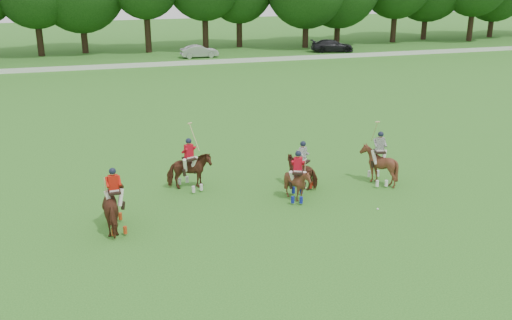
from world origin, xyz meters
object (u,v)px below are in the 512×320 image
object	(u,v)px
polo_stripe_a	(302,171)
polo_stripe_b	(379,164)
polo_ball	(378,209)
car_mid	(199,51)
polo_red_c	(297,183)
car_right	(332,46)
polo_red_a	(116,207)
polo_red_b	(190,171)

from	to	relation	value
polo_stripe_a	polo_stripe_b	size ratio (longest dim) A/B	0.72
polo_stripe_a	polo_ball	distance (m)	3.95
car_mid	polo_stripe_b	xyz separation A→B (m)	(0.87, -39.01, 0.23)
polo_red_c	polo_stripe_b	distance (m)	4.30
car_right	polo_red_a	distance (m)	48.40
car_right	polo_red_c	world-z (taller)	polo_red_c
polo_red_a	polo_red_c	size ratio (longest dim) A/B	1.12
polo_red_a	polo_stripe_a	distance (m)	8.51
polo_red_b	car_mid	bearing A→B (deg)	78.68
polo_stripe_a	polo_stripe_b	distance (m)	3.52
car_mid	polo_ball	bearing A→B (deg)	177.61
car_mid	polo_red_a	world-z (taller)	polo_red_a
car_right	polo_red_b	distance (m)	43.83
car_right	polo_ball	bearing A→B (deg)	170.30
polo_red_c	polo_ball	distance (m)	3.46
car_right	polo_red_c	xyz separation A→B (m)	(-18.75, -39.87, 0.07)
polo_stripe_a	polo_stripe_b	bearing A→B (deg)	-8.54
polo_red_b	polo_red_c	size ratio (longest dim) A/B	1.33
car_right	polo_stripe_b	distance (m)	41.63
polo_stripe_a	car_mid	bearing A→B (deg)	86.12
polo_red_b	polo_ball	world-z (taller)	polo_red_b
car_right	polo_red_a	bearing A→B (deg)	158.36
polo_red_a	polo_red_c	world-z (taller)	polo_red_a
car_right	car_mid	bearing A→B (deg)	101.21
car_mid	polo_stripe_b	bearing A→B (deg)	179.65
polo_red_c	polo_stripe_a	bearing A→B (deg)	62.12
car_mid	polo_red_a	distance (m)	42.08
polo_red_b	polo_ball	xyz separation A→B (m)	(6.92, -4.42, -0.80)
polo_ball	polo_red_a	bearing A→B (deg)	173.73
car_mid	polo_stripe_a	size ratio (longest dim) A/B	1.87
polo_red_b	polo_red_c	distance (m)	4.83
polo_ball	car_right	bearing A→B (deg)	69.09
car_mid	polo_stripe_a	bearing A→B (deg)	174.49
car_mid	polo_red_c	xyz separation A→B (m)	(-3.34, -39.87, 0.11)
car_mid	car_right	xyz separation A→B (m)	(15.41, 0.00, 0.04)
polo_red_a	polo_ball	distance (m)	10.38
polo_red_a	polo_red_c	distance (m)	7.54
polo_red_b	polo_red_c	xyz separation A→B (m)	(4.14, -2.50, -0.08)
car_mid	polo_red_c	size ratio (longest dim) A/B	1.83
polo_red_b	polo_stripe_b	bearing A→B (deg)	-11.10
polo_red_b	polo_stripe_b	xyz separation A→B (m)	(8.35, -1.64, 0.05)
car_mid	polo_red_b	world-z (taller)	polo_red_b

